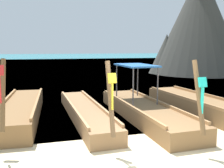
# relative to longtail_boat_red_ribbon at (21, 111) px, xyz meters

# --- Properties ---
(ground) EXTENTS (120.00, 120.00, 0.00)m
(ground) POSITION_rel_longtail_boat_red_ribbon_xyz_m (3.30, -4.61, -0.33)
(ground) COLOR beige
(sea_water) EXTENTS (120.00, 120.00, 0.00)m
(sea_water) POSITION_rel_longtail_boat_red_ribbon_xyz_m (3.30, 57.30, -0.32)
(sea_water) COLOR #147A89
(sea_water) RESTS_ON ground
(longtail_boat_red_ribbon) EXTENTS (1.51, 6.38, 2.36)m
(longtail_boat_red_ribbon) POSITION_rel_longtail_boat_red_ribbon_xyz_m (0.00, 0.00, 0.00)
(longtail_boat_red_ribbon) COLOR brown
(longtail_boat_red_ribbon) RESTS_ON ground
(longtail_boat_yellow_ribbon) EXTENTS (1.28, 6.69, 2.30)m
(longtail_boat_yellow_ribbon) POSITION_rel_longtail_boat_red_ribbon_xyz_m (2.28, -0.55, -0.07)
(longtail_boat_yellow_ribbon) COLOR olive
(longtail_boat_yellow_ribbon) RESTS_ON ground
(longtail_boat_turquoise_ribbon) EXTENTS (1.59, 6.76, 2.33)m
(longtail_boat_turquoise_ribbon) POSITION_rel_longtail_boat_red_ribbon_xyz_m (4.42, -1.06, 0.00)
(longtail_boat_turquoise_ribbon) COLOR brown
(longtail_boat_turquoise_ribbon) RESTS_ON ground
(longtail_boat_orange_ribbon) EXTENTS (1.73, 6.41, 2.45)m
(longtail_boat_orange_ribbon) POSITION_rel_longtail_boat_red_ribbon_xyz_m (6.85, -1.01, -0.01)
(longtail_boat_orange_ribbon) COLOR brown
(longtail_boat_orange_ribbon) RESTS_ON ground
(karst_rock) EXTENTS (9.67, 9.55, 10.65)m
(karst_rock) POSITION_rel_longtail_boat_red_ribbon_xyz_m (16.32, 13.55, 4.88)
(karst_rock) COLOR #383833
(karst_rock) RESTS_ON ground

